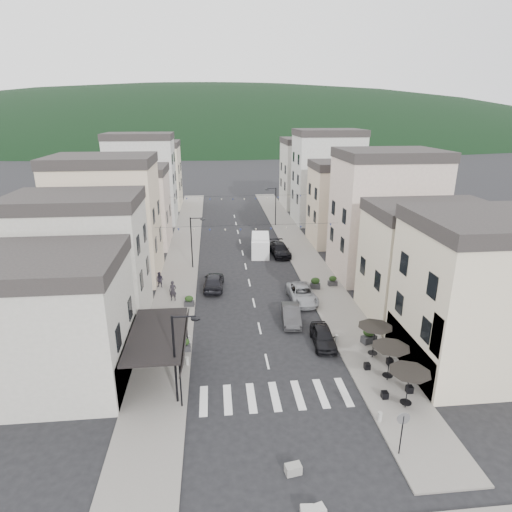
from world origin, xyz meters
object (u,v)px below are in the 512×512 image
Objects in this scene: parked_car_e at (214,281)px; pedestrian_b at (160,280)px; parked_car_c at (302,294)px; parked_car_d at (280,249)px; pedestrian_a at (173,291)px; parked_car_a at (323,336)px; parked_car_b at (291,315)px; delivery_van at (260,244)px.

pedestrian_b is (-5.44, 0.59, 0.12)m from parked_car_e.
parked_car_d is (0.00, 13.66, 0.03)m from parked_car_c.
pedestrian_a is 1.20× the size of pedestrian_b.
parked_car_e reaches higher than parked_car_a.
parked_car_a is 4.29m from parked_car_b.
parked_car_a is 18.56m from pedestrian_b.
delivery_van is 16.49m from pedestrian_a.
pedestrian_b is at bearing -2.17° from parked_car_e.
pedestrian_a is at bearing -45.06° from pedestrian_b.
pedestrian_b is at bearing -132.78° from delivery_van.
parked_car_d is 3.15× the size of pedestrian_b.
delivery_van is 3.45× the size of pedestrian_b.
parked_car_e reaches higher than parked_car_d.
pedestrian_b is (-1.59, 3.30, -0.16)m from pedestrian_a.
parked_car_a is 0.73× the size of delivery_van.
parked_car_d is 2.63× the size of pedestrian_a.
pedestrian_a reaches higher than pedestrian_b.
parked_car_a is 0.85× the size of parked_car_e.
parked_car_a is 15.23m from pedestrian_a.
pedestrian_a is (-12.17, -12.57, 0.35)m from parked_car_d.
parked_car_d is 12.90m from parked_car_e.
parked_car_d reaches higher than parked_car_a.
parked_car_e is at bearing 127.88° from parked_car_a.
parked_car_b is 2.59× the size of pedestrian_b.
parked_car_c is 1.01× the size of parked_car_d.
parked_car_b is at bearing 133.25° from parked_car_e.
pedestrian_a is at bearing -138.10° from parked_car_d.
parked_car_b is 11.63m from pedestrian_a.
parked_car_a is 0.80× the size of parked_car_d.
delivery_van is (-2.40, 14.37, 0.56)m from parked_car_c.
parked_car_e is 12.12m from delivery_van.
delivery_van is at bearing 98.37° from parked_car_c.
pedestrian_a is at bearing 145.91° from parked_car_a.
parked_car_d is at bearing 89.72° from parked_car_b.
pedestrian_a is (-12.17, 9.15, 0.40)m from parked_car_a.
parked_car_e is at bearing -113.35° from delivery_van.
parked_car_c is at bearing 4.34° from pedestrian_a.
delivery_van reaches higher than parked_car_a.
parked_car_e is 5.47m from pedestrian_b.
parked_car_a is at bearing -59.68° from parked_car_b.
parked_car_b is at bearing 117.68° from parked_car_a.
parked_car_a is at bearing -94.03° from parked_car_d.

